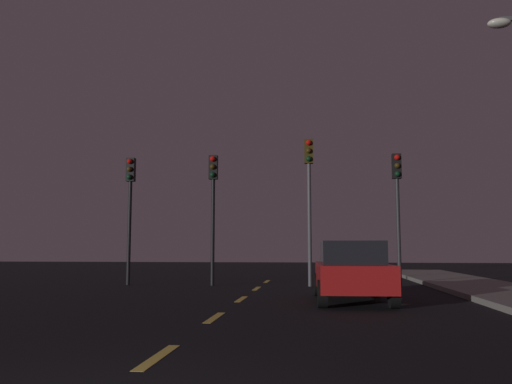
{
  "coord_description": "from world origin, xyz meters",
  "views": [
    {
      "loc": [
        1.99,
        -4.04,
        1.37
      ],
      "look_at": [
        -0.22,
        15.73,
        3.5
      ],
      "focal_mm": 36.89,
      "sensor_mm": 36.0,
      "label": 1
    }
  ],
  "objects_px": {
    "traffic_signal_center_left": "(213,194)",
    "car_stopped_ahead": "(352,271)",
    "traffic_signal_far_left": "(130,195)",
    "traffic_signal_far_right": "(397,193)",
    "traffic_signal_center_right": "(309,183)"
  },
  "relations": [
    {
      "from": "traffic_signal_far_right",
      "to": "traffic_signal_far_left",
      "type": "bearing_deg",
      "value": 180.0
    },
    {
      "from": "traffic_signal_far_right",
      "to": "car_stopped_ahead",
      "type": "xyz_separation_m",
      "value": [
        -2.03,
        -5.28,
        -2.57
      ]
    },
    {
      "from": "traffic_signal_center_right",
      "to": "traffic_signal_far_right",
      "type": "bearing_deg",
      "value": -0.02
    },
    {
      "from": "traffic_signal_far_left",
      "to": "traffic_signal_far_right",
      "type": "relative_size",
      "value": 1.01
    },
    {
      "from": "traffic_signal_center_right",
      "to": "car_stopped_ahead",
      "type": "distance_m",
      "value": 6.15
    },
    {
      "from": "traffic_signal_far_right",
      "to": "traffic_signal_center_left",
      "type": "bearing_deg",
      "value": 180.0
    },
    {
      "from": "traffic_signal_center_left",
      "to": "traffic_signal_far_right",
      "type": "xyz_separation_m",
      "value": [
        6.73,
        -0.0,
        -0.05
      ]
    },
    {
      "from": "traffic_signal_far_left",
      "to": "traffic_signal_far_right",
      "type": "height_order",
      "value": "traffic_signal_far_left"
    },
    {
      "from": "traffic_signal_center_right",
      "to": "car_stopped_ahead",
      "type": "relative_size",
      "value": 1.27
    },
    {
      "from": "traffic_signal_far_left",
      "to": "traffic_signal_center_left",
      "type": "bearing_deg",
      "value": 0.0
    },
    {
      "from": "traffic_signal_far_left",
      "to": "traffic_signal_center_right",
      "type": "bearing_deg",
      "value": 0.01
    },
    {
      "from": "traffic_signal_center_left",
      "to": "car_stopped_ahead",
      "type": "relative_size",
      "value": 1.14
    },
    {
      "from": "traffic_signal_center_left",
      "to": "traffic_signal_far_right",
      "type": "distance_m",
      "value": 6.73
    },
    {
      "from": "traffic_signal_far_left",
      "to": "car_stopped_ahead",
      "type": "bearing_deg",
      "value": -33.73
    },
    {
      "from": "traffic_signal_center_right",
      "to": "car_stopped_ahead",
      "type": "height_order",
      "value": "traffic_signal_center_right"
    }
  ]
}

